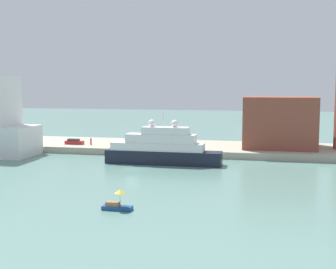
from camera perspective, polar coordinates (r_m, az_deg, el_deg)
name	(u,v)px	position (r m, az deg, el deg)	size (l,w,h in m)	color
ground	(132,170)	(87.69, -4.56, -4.40)	(400.00, 400.00, 0.00)	slate
quay_dock	(162,147)	(112.58, -0.72, -1.60)	(110.00, 20.42, 1.53)	#ADA38E
large_yacht	(162,149)	(93.15, -0.78, -1.84)	(23.77, 4.15, 10.58)	black
small_motorboat	(117,203)	(60.29, -6.39, -8.53)	(3.92, 1.46, 2.75)	navy
harbor_building	(279,122)	(110.23, 13.72, 1.54)	(16.40, 14.91, 11.83)	brown
parked_car	(74,142)	(114.62, -11.62, -0.91)	(4.51, 1.68, 1.36)	#B21E1E
person_figure	(91,142)	(112.46, -9.59, -0.87)	(0.36, 0.36, 1.83)	maroon
mooring_bollard	(158,147)	(103.96, -1.26, -1.62)	(0.45, 0.45, 0.81)	black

